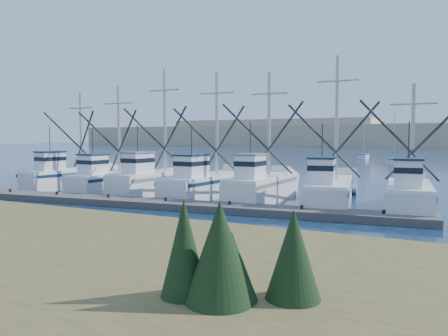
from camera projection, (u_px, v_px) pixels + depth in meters
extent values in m
plane|color=#0B1A33|center=(221.00, 236.00, 18.09)|extent=(500.00, 500.00, 0.00)
cube|color=#55514C|center=(166.00, 204.00, 25.53)|extent=(29.10, 4.77, 0.39)
cube|color=tan|center=(423.00, 136.00, 205.06)|extent=(360.00, 60.00, 10.00)
cube|color=white|center=(70.00, 179.00, 35.85)|extent=(3.44, 8.01, 1.43)
cube|color=white|center=(50.00, 162.00, 33.97)|extent=(1.61, 2.07, 1.50)
cylinder|color=#B7B2A8|center=(81.00, 131.00, 36.75)|extent=(0.22, 0.22, 6.43)
cube|color=white|center=(110.00, 183.00, 33.37)|extent=(2.99, 6.97, 1.31)
cube|color=white|center=(93.00, 166.00, 31.72)|extent=(1.58, 1.76, 1.50)
cylinder|color=#B7B2A8|center=(119.00, 130.00, 34.13)|extent=(0.22, 0.22, 6.82)
cube|color=white|center=(155.00, 183.00, 32.09)|extent=(3.10, 8.00, 1.51)
cube|color=white|center=(138.00, 164.00, 30.20)|extent=(1.56, 2.02, 1.50)
cylinder|color=#B7B2A8|center=(165.00, 121.00, 32.95)|extent=(0.22, 0.22, 7.69)
cube|color=white|center=(207.00, 186.00, 30.40)|extent=(3.23, 8.48, 1.40)
cube|color=white|center=(192.00, 167.00, 28.40)|extent=(1.62, 2.14, 1.50)
cylinder|color=#B7B2A8|center=(217.00, 124.00, 31.36)|extent=(0.22, 0.22, 7.33)
cube|color=white|center=(262.00, 189.00, 28.08)|extent=(2.39, 7.37, 1.52)
cube|color=white|center=(250.00, 168.00, 26.30)|extent=(1.36, 1.81, 1.50)
cylinder|color=#B7B2A8|center=(269.00, 125.00, 28.91)|extent=(0.22, 0.22, 6.83)
cube|color=white|center=(330.00, 193.00, 26.69)|extent=(3.69, 8.77, 1.40)
cube|color=white|center=(322.00, 172.00, 24.65)|extent=(1.69, 2.27, 1.50)
cylinder|color=#B7B2A8|center=(337.00, 118.00, 27.66)|extent=(0.22, 0.22, 7.83)
cube|color=white|center=(409.00, 199.00, 23.99)|extent=(2.81, 7.13, 1.44)
cube|color=white|center=(408.00, 175.00, 22.29)|extent=(1.44, 1.80, 1.50)
cylinder|color=#B7B2A8|center=(413.00, 134.00, 24.80)|extent=(0.22, 0.22, 5.70)
cube|color=white|center=(393.00, 162.00, 65.81)|extent=(2.79, 6.01, 0.90)
cylinder|color=#B7B2A8|center=(394.00, 135.00, 65.79)|extent=(0.12, 0.12, 7.20)
cube|color=white|center=(363.00, 157.00, 83.56)|extent=(1.69, 5.43, 0.90)
cylinder|color=#B7B2A8|center=(364.00, 135.00, 83.54)|extent=(0.12, 0.12, 7.20)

